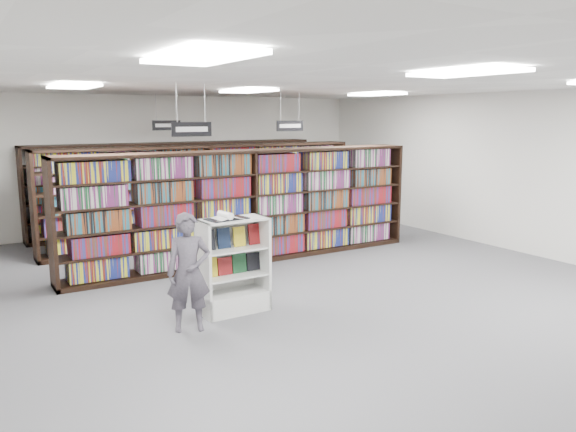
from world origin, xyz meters
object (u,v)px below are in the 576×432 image
bookshelf_row_near (250,206)px  endcap_display (233,279)px  shopper (189,272)px  open_book (226,217)px

bookshelf_row_near → endcap_display: bearing=-122.5°
shopper → endcap_display: bearing=42.4°
bookshelf_row_near → open_book: bearing=-123.7°
shopper → open_book: bearing=42.5°
endcap_display → shopper: shopper is taller
endcap_display → bookshelf_row_near: bearing=56.7°
open_book → shopper: shopper is taller
bookshelf_row_near → open_book: 2.89m
endcap_display → open_book: size_ratio=2.27×
bookshelf_row_near → endcap_display: 2.83m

